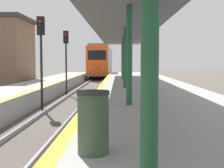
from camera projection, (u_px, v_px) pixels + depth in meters
name	position (u px, v px, depth m)	size (l,w,h in m)	color
train	(101.00, 62.00, 48.27)	(2.81, 20.05, 4.68)	black
signal_mid	(41.00, 45.00, 15.28)	(0.36, 0.31, 4.59)	black
signal_far	(66.00, 50.00, 22.34)	(0.36, 0.31, 4.59)	black
station_canopy	(125.00, 26.00, 17.25)	(3.75, 34.78, 3.56)	#1E5133
trash_bin	(93.00, 122.00, 4.95)	(0.52, 0.52, 1.01)	#384C38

